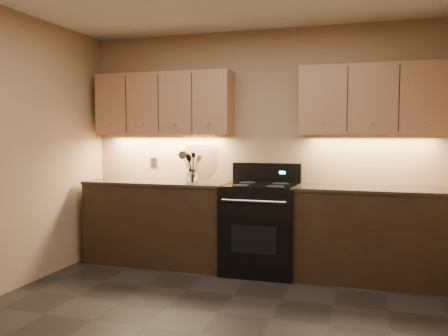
# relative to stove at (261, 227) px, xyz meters

# --- Properties ---
(floor) EXTENTS (4.00, 4.00, 0.00)m
(floor) POSITION_rel_stove_xyz_m (-0.08, -1.68, -0.48)
(floor) COLOR black
(floor) RESTS_ON ground
(wall_back) EXTENTS (4.00, 0.04, 2.60)m
(wall_back) POSITION_rel_stove_xyz_m (-0.08, 0.32, 0.82)
(wall_back) COLOR #A2825F
(wall_back) RESTS_ON ground
(counter_left) EXTENTS (1.62, 0.62, 0.93)m
(counter_left) POSITION_rel_stove_xyz_m (-1.18, 0.02, -0.01)
(counter_left) COLOR black
(counter_left) RESTS_ON ground
(counter_right) EXTENTS (1.46, 0.62, 0.93)m
(counter_right) POSITION_rel_stove_xyz_m (1.10, 0.02, -0.01)
(counter_right) COLOR black
(counter_right) RESTS_ON ground
(stove) EXTENTS (0.76, 0.68, 1.14)m
(stove) POSITION_rel_stove_xyz_m (0.00, 0.00, 0.00)
(stove) COLOR black
(stove) RESTS_ON ground
(upper_cab_left) EXTENTS (1.60, 0.30, 0.70)m
(upper_cab_left) POSITION_rel_stove_xyz_m (-1.18, 0.17, 1.32)
(upper_cab_left) COLOR #A37451
(upper_cab_left) RESTS_ON wall_back
(upper_cab_right) EXTENTS (1.44, 0.30, 0.70)m
(upper_cab_right) POSITION_rel_stove_xyz_m (1.10, 0.17, 1.32)
(upper_cab_right) COLOR #A37451
(upper_cab_right) RESTS_ON wall_back
(outlet_plate) EXTENTS (0.08, 0.01, 0.12)m
(outlet_plate) POSITION_rel_stove_xyz_m (-1.38, 0.31, 0.64)
(outlet_plate) COLOR #B2B5BA
(outlet_plate) RESTS_ON wall_back
(utensil_crock) EXTENTS (0.15, 0.15, 0.15)m
(utensil_crock) POSITION_rel_stove_xyz_m (-0.75, -0.06, 0.52)
(utensil_crock) COLOR white
(utensil_crock) RESTS_ON counter_left
(cutting_board) EXTENTS (0.35, 0.17, 0.42)m
(cutting_board) POSITION_rel_stove_xyz_m (-0.76, 0.27, 0.66)
(cutting_board) COLOR tan
(cutting_board) RESTS_ON counter_left
(wooden_spoon) EXTENTS (0.15, 0.11, 0.31)m
(wooden_spoon) POSITION_rel_stove_xyz_m (-0.77, -0.05, 0.62)
(wooden_spoon) COLOR tan
(wooden_spoon) RESTS_ON utensil_crock
(black_spoon) EXTENTS (0.08, 0.16, 0.31)m
(black_spoon) POSITION_rel_stove_xyz_m (-0.75, -0.04, 0.62)
(black_spoon) COLOR black
(black_spoon) RESTS_ON utensil_crock
(black_turner) EXTENTS (0.12, 0.18, 0.34)m
(black_turner) POSITION_rel_stove_xyz_m (-0.73, -0.09, 0.63)
(black_turner) COLOR black
(black_turner) RESTS_ON utensil_crock
(steel_spatula) EXTENTS (0.21, 0.11, 0.38)m
(steel_spatula) POSITION_rel_stove_xyz_m (-0.72, -0.04, 0.65)
(steel_spatula) COLOR silver
(steel_spatula) RESTS_ON utensil_crock
(steel_skimmer) EXTENTS (0.25, 0.10, 0.35)m
(steel_skimmer) POSITION_rel_stove_xyz_m (-0.71, -0.07, 0.64)
(steel_skimmer) COLOR silver
(steel_skimmer) RESTS_ON utensil_crock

